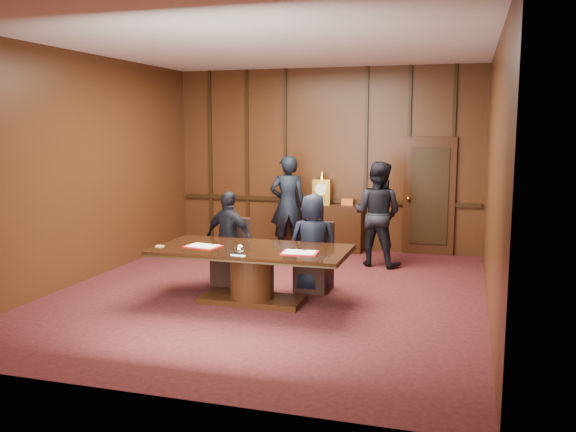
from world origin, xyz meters
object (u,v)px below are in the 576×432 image
object	(u,v)px
signatory_left	(229,238)
conference_table	(252,266)
witness_right	(377,214)
sideboard	(322,225)
signatory_right	(313,243)
witness_left	(288,205)

from	to	relation	value
signatory_left	conference_table	bearing A→B (deg)	144.51
witness_right	sideboard	bearing A→B (deg)	-25.50
signatory_right	witness_left	size ratio (longest dim) A/B	0.77
conference_table	signatory_right	distance (m)	1.05
witness_left	conference_table	bearing A→B (deg)	77.03
signatory_right	witness_right	bearing A→B (deg)	-123.04
signatory_right	witness_right	size ratio (longest dim) A/B	0.80
signatory_right	witness_left	xyz separation A→B (m)	(-1.12, 2.49, 0.21)
conference_table	witness_right	world-z (taller)	witness_right
sideboard	witness_right	bearing A→B (deg)	-39.88
signatory_left	witness_left	size ratio (longest dim) A/B	0.77
witness_right	signatory_left	bearing A→B (deg)	59.32
sideboard	conference_table	size ratio (longest dim) A/B	0.61
sideboard	signatory_right	bearing A→B (deg)	-79.00
signatory_left	witness_left	xyz separation A→B (m)	(0.18, 2.49, 0.21)
witness_left	sideboard	bearing A→B (deg)	-160.40
conference_table	signatory_right	size ratio (longest dim) A/B	1.83
conference_table	sideboard	bearing A→B (deg)	88.86
signatory_left	sideboard	bearing A→B (deg)	-88.34
sideboard	witness_left	world-z (taller)	witness_left
signatory_left	witness_right	xyz separation A→B (m)	(1.94, 1.94, 0.19)
witness_right	witness_left	bearing A→B (deg)	-2.94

